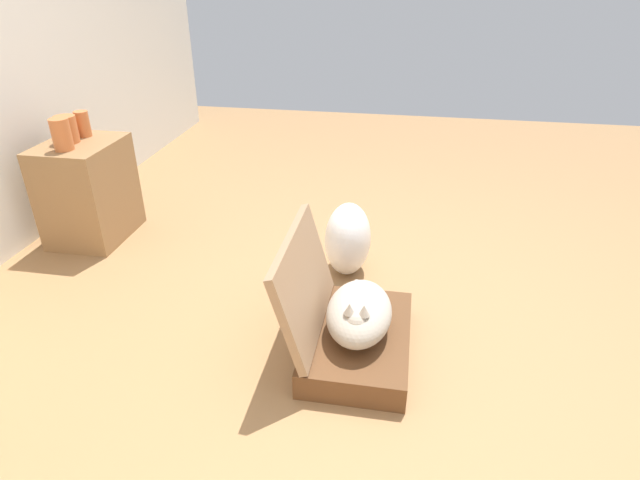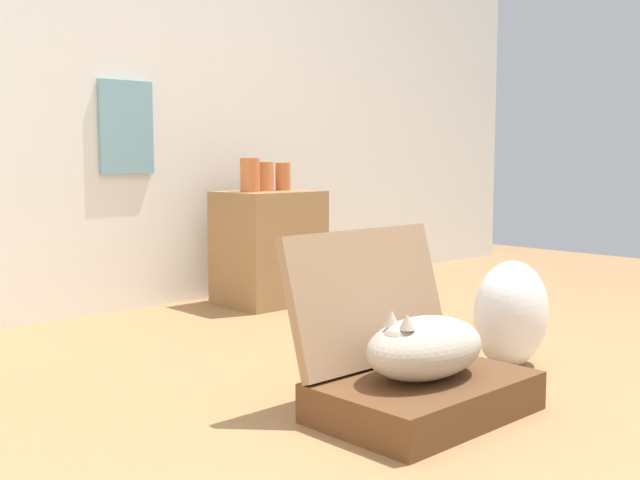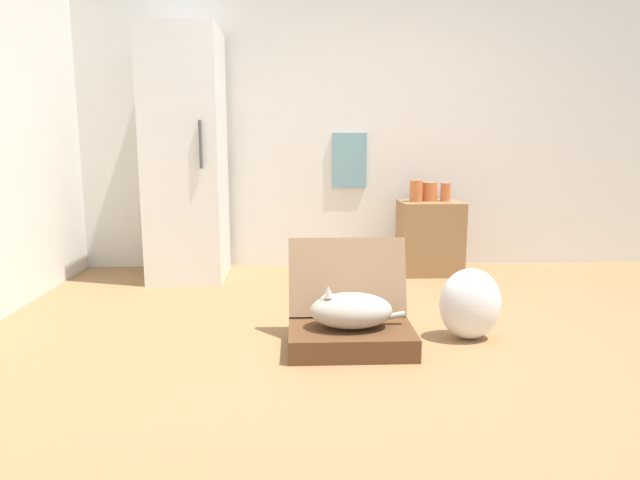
{
  "view_description": "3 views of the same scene",
  "coord_description": "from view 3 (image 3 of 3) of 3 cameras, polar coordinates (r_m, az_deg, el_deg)",
  "views": [
    {
      "loc": [
        -2.1,
        -0.06,
        1.56
      ],
      "look_at": [
        -0.13,
        0.29,
        0.49
      ],
      "focal_mm": 29.54,
      "sensor_mm": 36.0,
      "label": 1
    },
    {
      "loc": [
        -2.1,
        -1.39,
        0.8
      ],
      "look_at": [
        -0.23,
        0.59,
        0.51
      ],
      "focal_mm": 43.91,
      "sensor_mm": 36.0,
      "label": 2
    },
    {
      "loc": [
        -0.54,
        -2.79,
        1.1
      ],
      "look_at": [
        -0.4,
        0.71,
        0.49
      ],
      "focal_mm": 31.66,
      "sensor_mm": 36.0,
      "label": 3
    }
  ],
  "objects": [
    {
      "name": "vase_round",
      "position": [
        4.83,
        11.03,
        4.82
      ],
      "size": [
        0.12,
        0.12,
        0.16
      ],
      "primitive_type": "cylinder",
      "color": "#CC6B38",
      "rests_on": "side_table"
    },
    {
      "name": "wall_back",
      "position": [
        5.08,
        3.76,
        12.14
      ],
      "size": [
        6.4,
        0.15,
        2.6
      ],
      "color": "silver",
      "rests_on": "ground"
    },
    {
      "name": "suitcase_lid",
      "position": [
        3.22,
        2.77,
        -3.75
      ],
      "size": [
        0.67,
        0.16,
        0.44
      ],
      "primitive_type": "cube",
      "rotation": [
        1.29,
        0.0,
        0.0
      ],
      "color": "#9B7756",
      "rests_on": "suitcase_base"
    },
    {
      "name": "cat",
      "position": [
        3.02,
        3.06,
        -7.09
      ],
      "size": [
        0.52,
        0.28,
        0.22
      ],
      "color": "#B2A899",
      "rests_on": "suitcase_base"
    },
    {
      "name": "plastic_bag_white",
      "position": [
        3.29,
        14.92,
        -6.25
      ],
      "size": [
        0.35,
        0.25,
        0.41
      ],
      "primitive_type": "ellipsoid",
      "color": "white",
      "rests_on": "ground"
    },
    {
      "name": "vase_short",
      "position": [
        4.84,
        12.56,
        4.76
      ],
      "size": [
        0.08,
        0.08,
        0.15
      ],
      "primitive_type": "cylinder",
      "color": "#CC6B38",
      "rests_on": "side_table"
    },
    {
      "name": "ground_plane",
      "position": [
        3.04,
        8.19,
        -11.4
      ],
      "size": [
        7.68,
        7.68,
        0.0
      ],
      "primitive_type": "plane",
      "color": "#9E7247",
      "rests_on": "ground"
    },
    {
      "name": "vase_tall",
      "position": [
        4.75,
        9.69,
        4.91
      ],
      "size": [
        0.1,
        0.1,
        0.18
      ],
      "primitive_type": "cylinder",
      "color": "#CC6B38",
      "rests_on": "side_table"
    },
    {
      "name": "refrigerator",
      "position": [
        4.67,
        -13.38,
        8.19
      ],
      "size": [
        0.58,
        0.69,
        1.96
      ],
      "color": "silver",
      "rests_on": "ground"
    },
    {
      "name": "side_table",
      "position": [
        4.84,
        11.02,
        0.25
      ],
      "size": [
        0.51,
        0.41,
        0.61
      ],
      "primitive_type": "cube",
      "color": "olive",
      "rests_on": "ground"
    },
    {
      "name": "suitcase_base",
      "position": [
        3.07,
        3.14,
        -9.89
      ],
      "size": [
        0.67,
        0.45,
        0.12
      ],
      "primitive_type": "cube",
      "color": "brown",
      "rests_on": "ground"
    }
  ]
}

